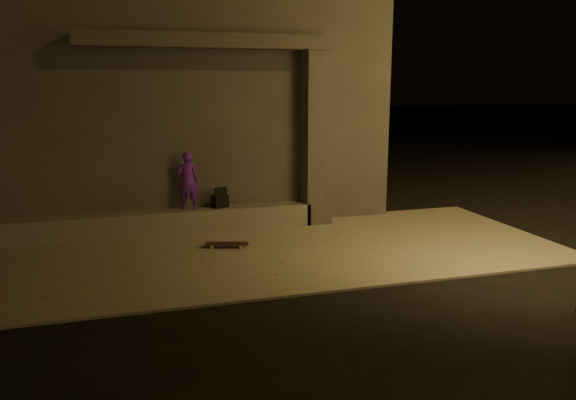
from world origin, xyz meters
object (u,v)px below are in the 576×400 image
object	(u,v)px
skateboarder	(188,181)
column	(316,139)
skateboard	(227,244)
backpack	(220,200)

from	to	relation	value
skateboarder	column	bearing A→B (deg)	-172.08
skateboarder	skateboard	xyz separation A→B (m)	(0.51, -1.38, -0.96)
backpack	skateboard	size ratio (longest dim) A/B	0.54
skateboard	skateboarder	bearing A→B (deg)	127.00
column	backpack	bearing A→B (deg)	180.00
column	skateboarder	distance (m)	2.82
skateboarder	skateboard	distance (m)	1.76
skateboarder	skateboard	world-z (taller)	skateboarder
column	backpack	size ratio (longest dim) A/B	8.26
column	skateboarder	xyz separation A→B (m)	(-2.71, 0.00, -0.76)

